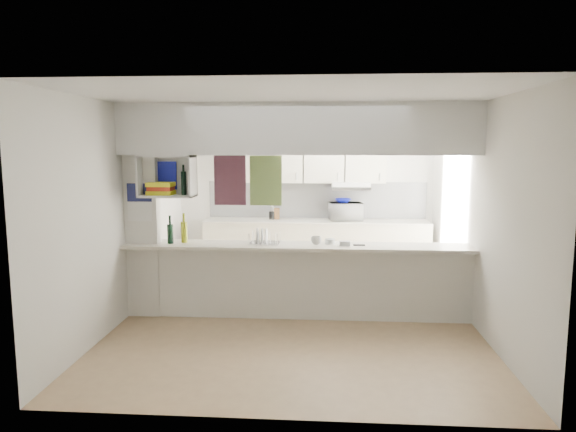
# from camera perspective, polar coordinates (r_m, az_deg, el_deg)

# --- Properties ---
(floor) EXTENTS (4.80, 4.80, 0.00)m
(floor) POSITION_cam_1_polar(r_m,az_deg,el_deg) (6.47, 0.98, -11.22)
(floor) COLOR #9B7C5A
(floor) RESTS_ON ground
(ceiling) EXTENTS (4.80, 4.80, 0.00)m
(ceiling) POSITION_cam_1_polar(r_m,az_deg,el_deg) (6.14, 1.03, 12.40)
(ceiling) COLOR white
(ceiling) RESTS_ON wall_back
(wall_back) EXTENTS (4.20, 0.00, 4.20)m
(wall_back) POSITION_cam_1_polar(r_m,az_deg,el_deg) (8.55, 1.85, 2.35)
(wall_back) COLOR silver
(wall_back) RESTS_ON floor
(wall_left) EXTENTS (0.00, 4.80, 4.80)m
(wall_left) POSITION_cam_1_polar(r_m,az_deg,el_deg) (6.62, -17.47, 0.43)
(wall_left) COLOR silver
(wall_left) RESTS_ON floor
(wall_right) EXTENTS (0.00, 4.80, 4.80)m
(wall_right) POSITION_cam_1_polar(r_m,az_deg,el_deg) (6.41, 20.09, 0.10)
(wall_right) COLOR silver
(wall_right) RESTS_ON floor
(servery_partition) EXTENTS (4.20, 0.50, 2.60)m
(servery_partition) POSITION_cam_1_polar(r_m,az_deg,el_deg) (6.15, -0.61, 3.62)
(servery_partition) COLOR silver
(servery_partition) RESTS_ON floor
(cubby_shelf) EXTENTS (0.65, 0.35, 0.50)m
(cubby_shelf) POSITION_cam_1_polar(r_m,az_deg,el_deg) (6.35, -13.33, 4.01)
(cubby_shelf) COLOR white
(cubby_shelf) RESTS_ON bulkhead
(kitchen_run) EXTENTS (3.60, 0.63, 2.24)m
(kitchen_run) POSITION_cam_1_polar(r_m,az_deg,el_deg) (8.35, 2.87, -1.07)
(kitchen_run) COLOR beige
(kitchen_run) RESTS_ON floor
(microwave) EXTENTS (0.56, 0.42, 0.28)m
(microwave) POSITION_cam_1_polar(r_m,az_deg,el_deg) (8.32, 6.43, 0.51)
(microwave) COLOR white
(microwave) RESTS_ON bench_top
(bowl) EXTENTS (0.26, 0.26, 0.06)m
(bowl) POSITION_cam_1_polar(r_m,az_deg,el_deg) (8.30, 6.15, 1.71)
(bowl) COLOR #0E159D
(bowl) RESTS_ON microwave
(dish_rack) EXTENTS (0.37, 0.29, 0.20)m
(dish_rack) POSITION_cam_1_polar(r_m,az_deg,el_deg) (6.28, -2.62, -2.37)
(dish_rack) COLOR silver
(dish_rack) RESTS_ON breakfast_bar
(cup) EXTENTS (0.16, 0.16, 0.10)m
(cup) POSITION_cam_1_polar(r_m,az_deg,el_deg) (6.15, 3.15, -2.72)
(cup) COLOR white
(cup) RESTS_ON dish_rack
(wine_bottles) EXTENTS (0.23, 0.16, 0.36)m
(wine_bottles) POSITION_cam_1_polar(r_m,az_deg,el_deg) (6.46, -12.18, -1.77)
(wine_bottles) COLOR black
(wine_bottles) RESTS_ON breakfast_bar
(plastic_tubs) EXTENTS (0.48, 0.21, 0.06)m
(plastic_tubs) POSITION_cam_1_polar(r_m,az_deg,el_deg) (6.25, 5.46, -2.93)
(plastic_tubs) COLOR silver
(plastic_tubs) RESTS_ON breakfast_bar
(utensil_jar) EXTENTS (0.09, 0.09, 0.13)m
(utensil_jar) POSITION_cam_1_polar(r_m,az_deg,el_deg) (8.38, -1.83, 0.06)
(utensil_jar) COLOR black
(utensil_jar) RESTS_ON bench_top
(knife_block) EXTENTS (0.09, 0.08, 0.18)m
(knife_block) POSITION_cam_1_polar(r_m,az_deg,el_deg) (8.40, -1.26, 0.26)
(knife_block) COLOR brown
(knife_block) RESTS_ON bench_top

